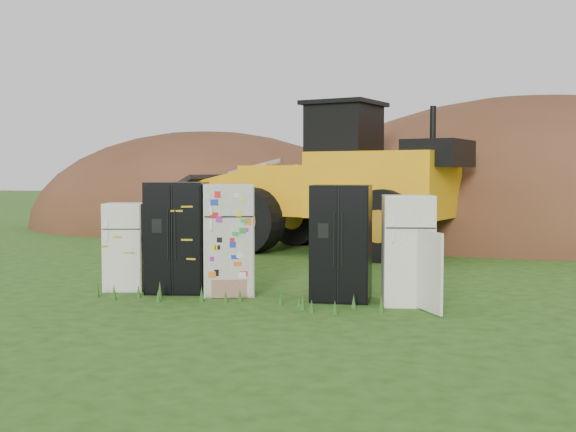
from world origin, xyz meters
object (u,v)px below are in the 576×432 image
Objects in this scene: fridge_sticker at (229,239)px; fridge_black_right at (341,243)px; fridge_black_side at (177,237)px; fridge_open_door at (408,250)px; wheel_loader at (311,178)px; fridge_leftmost at (125,247)px.

fridge_sticker is 1.95m from fridge_black_right.
fridge_black_side is 1.11× the size of fridge_open_door.
fridge_sticker is at bearing -11.13° from fridge_black_side.
wheel_loader is (-3.46, 7.13, 1.08)m from fridge_open_door.
fridge_sticker reaches higher than fridge_open_door.
fridge_black_right is at bearing -12.64° from fridge_black_side.
fridge_open_door is 8.00m from wheel_loader.
fridge_black_right reaches higher than fridge_open_door.
fridge_black_right is (3.88, 0.06, 0.17)m from fridge_leftmost.
fridge_black_side is 7.17m from wheel_loader.
fridge_black_side is at bearing -15.57° from fridge_leftmost.
fridge_leftmost is at bearing 175.49° from fridge_black_right.
fridge_black_side is 0.95m from fridge_sticker.
fridge_open_door is at bearing -9.00° from fridge_black_right.
fridge_leftmost is at bearing 166.91° from fridge_open_door.
wheel_loader reaches higher than fridge_sticker.
fridge_sticker reaches higher than fridge_black_right.
fridge_leftmost is 4.97m from fridge_open_door.
fridge_leftmost is 3.89m from fridge_black_right.
fridge_black_right is at bearing 163.40° from fridge_open_door.
wheel_loader is at bearing 72.75° from fridge_black_side.
fridge_sticker is 3.04m from fridge_open_door.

